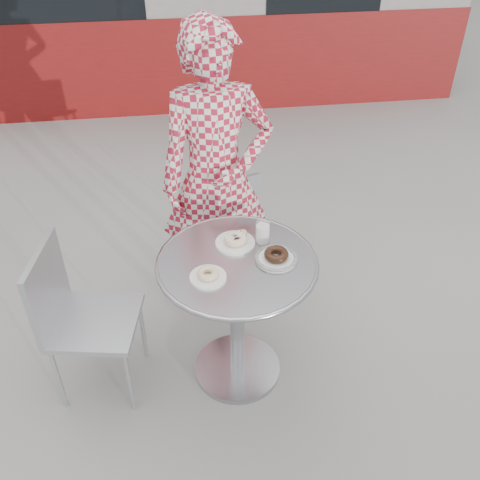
{
  "coord_description": "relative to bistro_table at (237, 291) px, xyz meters",
  "views": [
    {
      "loc": [
        -0.26,
        -2.01,
        2.43
      ],
      "look_at": [
        0.03,
        0.04,
        0.87
      ],
      "focal_mm": 40.0,
      "sensor_mm": 36.0,
      "label": 1
    }
  ],
  "objects": [
    {
      "name": "plate_checker",
      "position": [
        0.19,
        -0.02,
        0.21
      ],
      "size": [
        0.21,
        0.21,
        0.05
      ],
      "rotation": [
        0.0,
        0.0,
        0.09
      ],
      "color": "white",
      "rests_on": "bistro_table"
    },
    {
      "name": "chair_left",
      "position": [
        -0.74,
        0.04,
        -0.33
      ],
      "size": [
        0.5,
        0.5,
        0.9
      ],
      "rotation": [
        0.0,
        0.0,
        1.39
      ],
      "color": "#ACAFB4",
      "rests_on": "ground"
    },
    {
      "name": "ground",
      "position": [
        -0.0,
        0.04,
        -0.61
      ],
      "size": [
        60.0,
        60.0,
        0.0
      ],
      "primitive_type": "plane",
      "color": "#A19F9A",
      "rests_on": "ground"
    },
    {
      "name": "bistro_table",
      "position": [
        0.0,
        0.0,
        0.0
      ],
      "size": [
        0.8,
        0.8,
        0.8
      ],
      "rotation": [
        0.0,
        0.0,
        0.16
      ],
      "color": "#B4B4B9",
      "rests_on": "ground"
    },
    {
      "name": "plate_near",
      "position": [
        -0.15,
        -0.1,
        0.21
      ],
      "size": [
        0.17,
        0.17,
        0.04
      ],
      "rotation": [
        0.0,
        0.0,
        -0.27
      ],
      "color": "white",
      "rests_on": "bistro_table"
    },
    {
      "name": "chair_far",
      "position": [
        0.03,
        0.96,
        -0.36
      ],
      "size": [
        0.46,
        0.47,
        0.79
      ],
      "rotation": [
        0.0,
        0.0,
        3.42
      ],
      "color": "#ACAFB4",
      "rests_on": "ground"
    },
    {
      "name": "plate_far",
      "position": [
        0.01,
        0.14,
        0.22
      ],
      "size": [
        0.2,
        0.2,
        0.05
      ],
      "rotation": [
        0.0,
        0.0,
        0.41
      ],
      "color": "white",
      "rests_on": "bistro_table"
    },
    {
      "name": "milk_cup",
      "position": [
        0.15,
        0.14,
        0.25
      ],
      "size": [
        0.07,
        0.07,
        0.12
      ],
      "rotation": [
        0.0,
        0.0,
        -0.13
      ],
      "color": "white",
      "rests_on": "bistro_table"
    },
    {
      "name": "seated_person",
      "position": [
        -0.03,
        0.65,
        0.28
      ],
      "size": [
        0.68,
        0.48,
        1.77
      ],
      "primitive_type": "imported",
      "rotation": [
        0.0,
        0.0,
        0.08
      ],
      "color": "maroon",
      "rests_on": "ground"
    }
  ]
}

